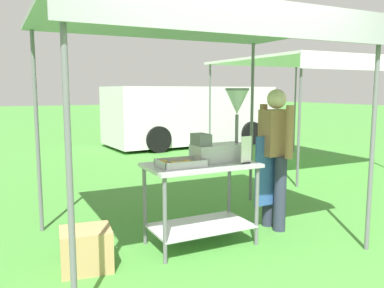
# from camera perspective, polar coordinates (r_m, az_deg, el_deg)

# --- Properties ---
(ground_plane) EXTENTS (70.00, 70.00, 0.00)m
(ground_plane) POSITION_cam_1_polar(r_m,az_deg,el_deg) (8.75, -14.86, -3.08)
(ground_plane) COLOR #478E38
(stall_canopy) EXTENTS (3.08, 2.24, 2.29)m
(stall_canopy) POSITION_cam_1_polar(r_m,az_deg,el_deg) (4.14, 0.66, 16.16)
(stall_canopy) COLOR slate
(stall_canopy) RESTS_ON ground
(donut_cart) EXTENTS (1.13, 0.64, 0.86)m
(donut_cart) POSITION_cam_1_polar(r_m,az_deg,el_deg) (4.13, 1.25, -6.21)
(donut_cart) COLOR #B7B7BC
(donut_cart) RESTS_ON ground
(donut_tray) EXTENTS (0.45, 0.31, 0.07)m
(donut_tray) POSITION_cam_1_polar(r_m,az_deg,el_deg) (3.92, -1.73, -2.87)
(donut_tray) COLOR #B7B7BC
(donut_tray) RESTS_ON donut_cart
(donut_fryer) EXTENTS (0.63, 0.28, 0.76)m
(donut_fryer) POSITION_cam_1_polar(r_m,az_deg,el_deg) (4.21, 4.52, 1.38)
(donut_fryer) COLOR #B7B7BC
(donut_fryer) RESTS_ON donut_cart
(menu_sign) EXTENTS (0.13, 0.05, 0.28)m
(menu_sign) POSITION_cam_1_polar(r_m,az_deg,el_deg) (4.08, 7.73, -1.11)
(menu_sign) COLOR black
(menu_sign) RESTS_ON donut_cart
(vendor) EXTENTS (0.46, 0.53, 1.61)m
(vendor) POSITION_cam_1_polar(r_m,az_deg,el_deg) (4.65, 11.71, -1.06)
(vendor) COLOR #2D3347
(vendor) RESTS_ON ground
(supply_crate) EXTENTS (0.49, 0.44, 0.37)m
(supply_crate) POSITION_cam_1_polar(r_m,az_deg,el_deg) (3.82, -14.85, -14.28)
(supply_crate) COLOR tan
(supply_crate) RESTS_ON ground
(van_white) EXTENTS (4.95, 2.33, 1.69)m
(van_white) POSITION_cam_1_polar(r_m,az_deg,el_deg) (11.78, -0.29, 4.20)
(van_white) COLOR white
(van_white) RESTS_ON ground
(neighbour_tent) EXTENTS (2.70, 3.20, 2.22)m
(neighbour_tent) POSITION_cam_1_polar(r_m,az_deg,el_deg) (8.67, 15.16, 11.09)
(neighbour_tent) COLOR slate
(neighbour_tent) RESTS_ON ground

